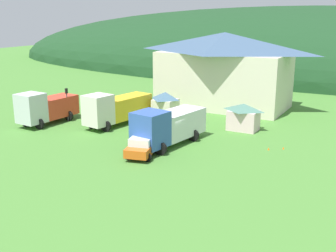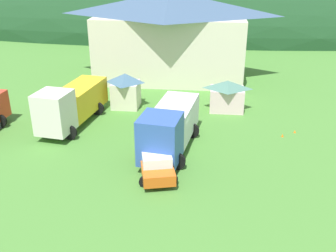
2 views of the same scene
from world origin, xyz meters
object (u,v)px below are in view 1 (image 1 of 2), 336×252
object	(u,v)px
traffic_cone_near_pickup	(283,149)
play_shed_pink	(243,116)
traffic_cone_mid_row	(268,150)
tow_truck_silver	(45,107)
service_pickup_orange	(144,145)
box_truck_blue	(167,126)
heavy_rig_striped	(116,108)
depot_building	(224,69)
play_shed_cream	(165,105)
traffic_light_west	(67,101)

from	to	relation	value
traffic_cone_near_pickup	play_shed_pink	bearing A→B (deg)	140.69
traffic_cone_near_pickup	traffic_cone_mid_row	bearing A→B (deg)	-141.44
tow_truck_silver	traffic_cone_near_pickup	distance (m)	24.64
service_pickup_orange	traffic_cone_mid_row	distance (m)	10.79
box_truck_blue	heavy_rig_striped	bearing A→B (deg)	-105.51
depot_building	play_shed_pink	bearing A→B (deg)	-57.36
heavy_rig_striped	box_truck_blue	xyz separation A→B (m)	(8.20, -3.61, 0.02)
depot_building	play_shed_cream	xyz separation A→B (m)	(-3.02, -9.35, -3.14)
service_pickup_orange	traffic_light_west	bearing A→B (deg)	-126.30
traffic_light_west	traffic_cone_mid_row	size ratio (longest dim) A/B	7.54
depot_building	heavy_rig_striped	xyz separation A→B (m)	(-6.45, -13.83, -2.91)
traffic_light_west	tow_truck_silver	bearing A→B (deg)	-122.58
play_shed_cream	traffic_cone_mid_row	bearing A→B (deg)	-20.84
play_shed_cream	box_truck_blue	bearing A→B (deg)	-59.48
heavy_rig_striped	service_pickup_orange	bearing A→B (deg)	57.28
heavy_rig_striped	service_pickup_orange	xyz separation A→B (m)	(7.64, -6.65, -1.00)
depot_building	play_shed_pink	world-z (taller)	depot_building
traffic_cone_near_pickup	depot_building	bearing A→B (deg)	129.44
tow_truck_silver	box_truck_blue	distance (m)	14.97
play_shed_pink	traffic_light_west	world-z (taller)	traffic_light_west
depot_building	traffic_cone_mid_row	bearing A→B (deg)	-55.04
box_truck_blue	traffic_cone_near_pickup	bearing A→B (deg)	121.34
play_shed_pink	traffic_cone_mid_row	bearing A→B (deg)	-51.11
service_pickup_orange	play_shed_pink	bearing A→B (deg)	143.02
play_shed_pink	traffic_light_west	bearing A→B (deg)	-161.74
play_shed_pink	service_pickup_orange	bearing A→B (deg)	-112.82
box_truck_blue	depot_building	bearing A→B (deg)	-166.04
play_shed_cream	service_pickup_orange	xyz separation A→B (m)	(4.21, -11.13, -0.77)
play_shed_pink	traffic_cone_near_pickup	world-z (taller)	play_shed_pink
depot_building	service_pickup_orange	size ratio (longest dim) A/B	3.13
tow_truck_silver	heavy_rig_striped	size ratio (longest dim) A/B	0.81
depot_building	traffic_cone_mid_row	distance (m)	18.09
tow_truck_silver	box_truck_blue	bearing A→B (deg)	92.18
traffic_cone_mid_row	heavy_rig_striped	bearing A→B (deg)	178.33
heavy_rig_striped	play_shed_pink	bearing A→B (deg)	118.68
traffic_cone_mid_row	play_shed_cream	bearing A→B (deg)	159.16
play_shed_pink	tow_truck_silver	size ratio (longest dim) A/B	0.45
play_shed_pink	play_shed_cream	bearing A→B (deg)	-179.30
play_shed_cream	heavy_rig_striped	world-z (taller)	heavy_rig_striped
depot_building	play_shed_pink	distance (m)	11.47
service_pickup_orange	traffic_cone_near_pickup	world-z (taller)	service_pickup_orange
traffic_cone_mid_row	tow_truck_silver	bearing A→B (deg)	-173.08
depot_building	traffic_cone_mid_row	world-z (taller)	depot_building
traffic_light_west	traffic_cone_near_pickup	size ratio (longest dim) A/B	8.05
tow_truck_silver	service_pickup_orange	world-z (taller)	tow_truck_silver
depot_building	heavy_rig_striped	distance (m)	15.53
play_shed_pink	traffic_cone_mid_row	xyz separation A→B (m)	(4.09, -5.07, -1.40)
traffic_cone_mid_row	depot_building	bearing A→B (deg)	124.96
play_shed_cream	tow_truck_silver	world-z (taller)	tow_truck_silver
box_truck_blue	traffic_light_west	distance (m)	13.90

